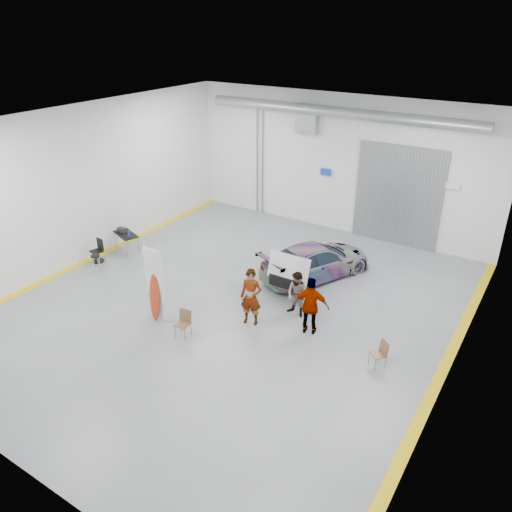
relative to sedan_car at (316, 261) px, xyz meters
The scene contains 13 objects.
ground 3.72m from the sedan_car, 112.24° to the right, with size 16.00×16.00×0.00m, color slate.
room_shell 3.81m from the sedan_car, 134.38° to the right, with size 14.02×16.18×6.01m.
sedan_car is the anchor object (origin of this frame).
person_a 3.96m from the sedan_car, 94.61° to the right, with size 0.69×0.45×1.90m, color brown.
person_b 2.85m from the sedan_car, 75.86° to the right, with size 0.76×0.58×1.55m, color slate.
person_c 3.74m from the sedan_car, 66.23° to the right, with size 1.09×0.45×1.89m, color olive.
surfboard_display 6.18m from the sedan_car, 118.61° to the right, with size 0.76×0.24×2.68m.
folding_chair_near 5.91m from the sedan_car, 106.36° to the right, with size 0.45×0.47×0.85m.
folding_chair_far 5.47m from the sedan_car, 45.21° to the right, with size 0.53×0.59×0.81m.
shop_stool 8.32m from the sedan_car, 149.71° to the right, with size 0.36×0.36×0.70m.
work_table 7.96m from the sedan_car, 163.85° to the right, with size 1.36×1.00×1.00m.
office_chair 8.58m from the sedan_car, 155.73° to the right, with size 0.50×0.50×0.93m.
trunk_lid 2.09m from the sedan_car, 90.00° to the right, with size 1.51×0.91×0.04m, color silver.
Camera 1 is at (8.42, -11.75, 8.91)m, focal length 35.00 mm.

